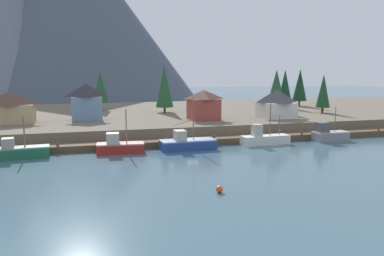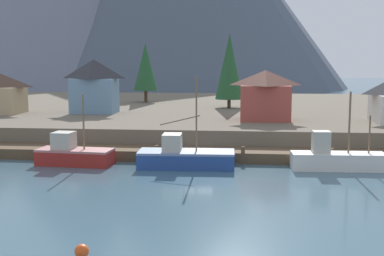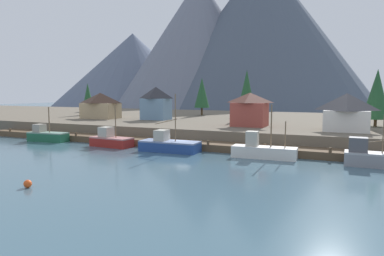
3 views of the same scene
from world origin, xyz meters
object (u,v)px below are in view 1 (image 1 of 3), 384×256
fishing_boat_blue (187,143)px  conifer_near_left (276,88)px  conifer_centre (285,86)px  fishing_boat_grey (329,135)px  conifer_back_left (323,91)px  house_blue (87,101)px  house_red (204,105)px  house_white (276,103)px  fishing_boat_white (264,139)px  house_tan (11,107)px  conifer_mid_left (164,86)px  conifer_mid_right (300,85)px  fishing_boat_red (119,146)px  channel_buoy (219,189)px  conifer_near_right (101,87)px  fishing_boat_green (21,151)px

fishing_boat_blue → conifer_near_left: 36.68m
fishing_boat_blue → conifer_centre: (34.87, 32.96, 7.08)m
fishing_boat_grey → conifer_back_left: (11.79, 19.41, 6.39)m
house_blue → house_red: bearing=-14.8°
fishing_boat_blue → house_blue: 26.18m
house_white → house_red: size_ratio=1.14×
fishing_boat_white → conifer_centre: (21.64, 32.51, 7.06)m
house_tan → conifer_back_left: size_ratio=0.96×
house_white → conifer_mid_left: size_ratio=0.63×
conifer_near_left → conifer_mid_right: bearing=43.1°
fishing_boat_red → house_tan: size_ratio=0.84×
conifer_mid_left → conifer_back_left: bearing=-17.1°
channel_buoy → house_blue: bearing=105.4°
fishing_boat_blue → conifer_mid_left: 31.46m
conifer_near_left → conifer_near_right: conifer_near_left is taller
fishing_boat_white → house_white: house_white is taller
conifer_near_left → house_tan: bearing=-175.9°
channel_buoy → conifer_near_left: bearing=56.4°
conifer_centre → channel_buoy: conifer_centre is taller
conifer_mid_left → conifer_mid_right: 38.85m
conifer_near_right → channel_buoy: bearing=-82.1°
channel_buoy → fishing_boat_blue: bearing=83.3°
house_tan → conifer_mid_left: 32.59m
fishing_boat_white → conifer_mid_left: (-10.29, 29.96, 7.50)m
fishing_boat_green → house_red: bearing=21.4°
house_red → conifer_near_left: bearing=21.8°
fishing_boat_blue → house_red: size_ratio=1.45×
fishing_boat_green → conifer_near_left: (50.95, 23.08, 7.04)m
conifer_centre → house_blue: bearing=-166.7°
fishing_boat_red → conifer_near_left: 44.73m
house_tan → fishing_boat_white: bearing=-25.0°
house_white → conifer_near_right: size_ratio=0.71×
conifer_near_right → conifer_back_left: conifer_near_right is taller
house_white → fishing_boat_green: bearing=-162.9°
fishing_boat_grey → conifer_near_right: 52.96m
conifer_near_right → conifer_centre: size_ratio=0.97×
fishing_boat_green → house_tan: (-4.02, 19.17, 4.45)m
fishing_boat_green → fishing_boat_white: fishing_boat_white is taller
conifer_near_right → house_tan: bearing=-131.6°
fishing_boat_blue → conifer_near_right: conifer_near_right is taller
house_red → house_white: bearing=-3.5°
house_white → house_tan: house_tan is taller
house_red → conifer_mid_left: (-4.63, 14.91, 3.01)m
conifer_back_left → conifer_centre: 13.29m
conifer_mid_right → house_blue: bearing=-164.7°
fishing_boat_white → house_blue: house_blue is taller
fishing_boat_red → conifer_mid_right: conifer_mid_right is taller
house_tan → house_blue: bearing=7.7°
house_tan → fishing_boat_red: bearing=-48.0°
fishing_boat_blue → conifer_back_left: bearing=26.1°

